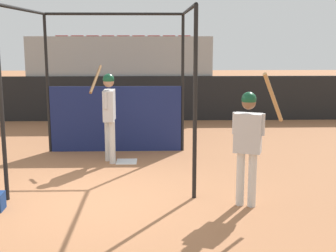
{
  "coord_description": "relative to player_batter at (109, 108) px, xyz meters",
  "views": [
    {
      "loc": [
        1.1,
        -7.4,
        2.68
      ],
      "look_at": [
        1.35,
        1.06,
        1.05
      ],
      "focal_mm": 50.0,
      "sensor_mm": 36.0,
      "label": 1
    }
  ],
  "objects": [
    {
      "name": "ground_plane",
      "position": [
        -0.14,
        -2.43,
        -1.18
      ],
      "size": [
        60.0,
        60.0,
        0.0
      ],
      "primitive_type": "plane",
      "color": "#9E6642"
    },
    {
      "name": "player_batter",
      "position": [
        0.0,
        0.0,
        0.0
      ],
      "size": [
        0.53,
        0.96,
        2.05
      ],
      "rotation": [
        0.0,
        0.0,
        1.55
      ],
      "color": "silver",
      "rests_on": "ground"
    },
    {
      "name": "outfield_wall",
      "position": [
        -0.14,
        5.08,
        -0.47
      ],
      "size": [
        24.0,
        0.12,
        1.43
      ],
      "color": "black",
      "rests_on": "ground"
    },
    {
      "name": "home_plate",
      "position": [
        0.36,
        -0.01,
        -1.17
      ],
      "size": [
        0.44,
        0.44,
        0.02
      ],
      "color": "white",
      "rests_on": "ground"
    },
    {
      "name": "batting_cage",
      "position": [
        0.07,
        0.37,
        0.19
      ],
      "size": [
        3.19,
        3.39,
        3.2
      ],
      "color": "black",
      "rests_on": "ground"
    },
    {
      "name": "bleacher_section",
      "position": [
        -0.14,
        6.34,
        0.17
      ],
      "size": [
        5.95,
        2.4,
        2.71
      ],
      "color": "#9E9E99",
      "rests_on": "ground"
    },
    {
      "name": "player_waiting",
      "position": [
        2.43,
        -2.74,
        -0.06
      ],
      "size": [
        0.8,
        0.54,
        2.16
      ],
      "rotation": [
        0.0,
        0.0,
        -0.35
      ],
      "color": "silver",
      "rests_on": "ground"
    }
  ]
}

